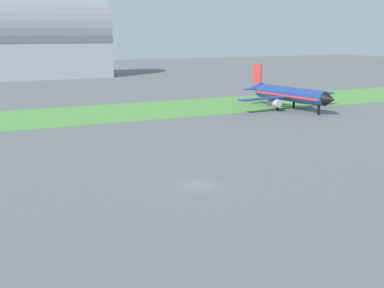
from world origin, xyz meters
The scene contains 4 objects.
ground_plane centered at (0.00, 0.00, 0.00)m, with size 600.00×600.00×0.00m, color slate.
grass_taxiway_strip centered at (0.00, 61.42, 0.04)m, with size 360.00×28.00×0.08m, color #549342.
airplane_parked_jet_far centered at (48.87, 46.98, 3.67)m, with size 28.86×28.37×10.20m.
hangar_distant centered at (18.90, 169.33, 15.82)m, with size 49.25×29.14×34.35m.
Camera 1 is at (-28.65, -53.67, 17.63)m, focal length 49.96 mm.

